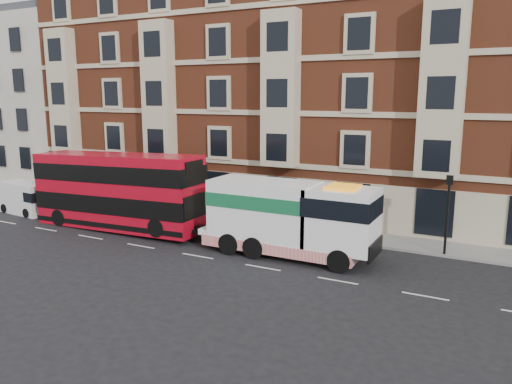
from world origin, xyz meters
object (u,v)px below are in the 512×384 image
Objects in this scene: double_decker_bus at (117,190)px; tow_truck at (287,217)px; box_van at (25,198)px; pedestrian at (144,196)px.

tow_truck is (12.06, 0.00, -0.46)m from double_decker_bus.
tow_truck is 2.14× the size of box_van.
box_van is at bearing 179.36° from tow_truck.
box_van is 8.71m from pedestrian.
pedestrian is (-14.30, 5.20, -1.12)m from tow_truck.
double_decker_bus reaches higher than box_van.
double_decker_bus is 9.52m from box_van.
tow_truck is at bearing 5.16° from box_van.
box_van is at bearing -135.46° from pedestrian.
double_decker_bus is 5.87m from pedestrian.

